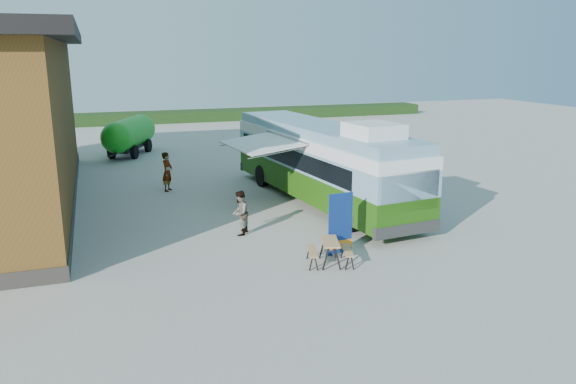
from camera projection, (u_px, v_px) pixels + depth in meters
name	position (u px, v px, depth m)	size (l,w,h in m)	color
ground	(278.00, 256.00, 18.55)	(100.00, 100.00, 0.00)	#BCB7AD
hedge	(235.00, 114.00, 55.78)	(40.00, 3.00, 1.00)	#264419
bus	(321.00, 160.00, 24.84)	(4.13, 13.22, 4.00)	#2A6410
awning	(265.00, 139.00, 24.26)	(3.06, 4.45, 0.52)	white
banner	(340.00, 229.00, 18.55)	(0.91, 0.25, 2.10)	navy
picnic_table	(330.00, 247.00, 17.72)	(1.66, 1.56, 0.78)	tan
person_a	(167.00, 172.00, 27.04)	(0.69, 0.45, 1.89)	#999999
person_b	(240.00, 213.00, 20.55)	(0.81, 0.63, 1.66)	#999999
slurry_tanker	(129.00, 134.00, 36.33)	(3.70, 6.05, 2.41)	#1D9F1C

